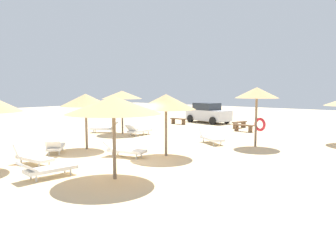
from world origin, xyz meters
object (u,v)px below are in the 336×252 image
object	(u,v)px
parasol_1	(166,102)
lounger_2	(47,169)
parasol_2	(114,105)
bench_1	(240,123)
lounger_6	(56,146)
parasol_6	(86,100)
lounger_4	(211,137)
parked_car	(208,113)
lounger_1	(124,150)
bench_2	(243,127)
lounger_7	(105,128)
lounger_3	(33,157)
parasol_4	(257,94)
lounger_0	(138,130)
bench_0	(178,120)
parasol_0	(122,95)

from	to	relation	value
parasol_1	lounger_2	size ratio (longest dim) A/B	1.39
parasol_2	bench_1	world-z (taller)	parasol_2
parasol_1	lounger_6	xyz separation A→B (m)	(-4.26, -2.87, -2.08)
lounger_2	bench_1	world-z (taller)	lounger_2
parasol_6	bench_1	size ratio (longest dim) A/B	1.79
lounger_2	lounger_4	size ratio (longest dim) A/B	1.02
parasol_2	parked_car	distance (m)	19.07
lounger_1	bench_2	bearing A→B (deg)	90.42
bench_2	lounger_4	bearing A→B (deg)	-80.16
lounger_6	bench_2	world-z (taller)	lounger_6
lounger_1	parked_car	size ratio (longest dim) A/B	0.47
parasol_6	lounger_6	bearing A→B (deg)	-96.66
lounger_4	parked_car	size ratio (longest dim) A/B	0.46
lounger_4	lounger_7	size ratio (longest dim) A/B	1.03
parasol_1	bench_1	xyz separation A→B (m)	(-2.56, 11.57, -2.05)
lounger_3	parasol_6	bearing A→B (deg)	109.60
parasol_1	bench_2	xyz separation A→B (m)	(-1.34, 9.84, -2.05)
lounger_2	parked_car	size ratio (longest dim) A/B	0.46
parasol_4	parasol_6	world-z (taller)	parasol_4
parasol_6	bench_2	xyz separation A→B (m)	(2.74, 11.11, -2.07)
lounger_2	parked_car	distance (m)	19.65
lounger_6	parked_car	size ratio (longest dim) A/B	0.44
parasol_6	parked_car	distance (m)	14.88
lounger_0	lounger_4	xyz separation A→B (m)	(5.24, 0.37, 0.00)
lounger_2	parasol_1	bearing A→B (deg)	83.22
lounger_0	bench_1	distance (m)	8.32
parasol_1	lounger_0	distance (m)	7.09
lounger_0	lounger_3	world-z (taller)	lounger_3
bench_1	bench_0	bearing A→B (deg)	-171.02
parasol_6	lounger_4	bearing A→B (deg)	55.74
parasol_1	bench_0	size ratio (longest dim) A/B	1.82
parasol_4	lounger_2	size ratio (longest dim) A/B	1.55
lounger_7	parked_car	distance (m)	10.16
parasol_2	parasol_6	size ratio (longest dim) A/B	1.15
lounger_6	parasol_2	bearing A→B (deg)	-11.94
lounger_1	bench_1	bearing A→B (deg)	95.78
lounger_1	bench_2	size ratio (longest dim) A/B	1.31
parasol_0	bench_0	xyz separation A→B (m)	(-0.79, 6.97, -2.20)
lounger_0	lounger_7	distance (m)	2.72
parasol_4	lounger_4	bearing A→B (deg)	-165.26
parasol_0	parked_car	bearing A→B (deg)	87.26
parked_car	lounger_1	bearing A→B (deg)	-70.14
parasol_4	bench_1	bearing A→B (deg)	123.87
parasol_2	lounger_3	xyz separation A→B (m)	(-4.03, -0.72, -2.12)
lounger_4	bench_1	distance (m)	7.70
lounger_0	bench_0	xyz separation A→B (m)	(-2.22, 6.92, 0.03)
parasol_2	lounger_3	distance (m)	4.61
bench_1	lounger_0	bearing A→B (deg)	-111.36
parasol_0	parasol_1	distance (m)	7.97
parasol_2	bench_1	xyz separation A→B (m)	(-3.76, 15.59, -2.10)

